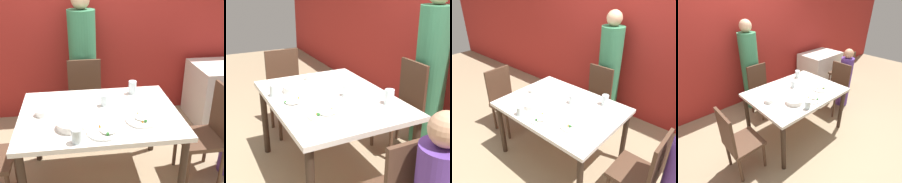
% 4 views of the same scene
% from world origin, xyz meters
% --- Properties ---
extents(ground_plane, '(10.00, 10.00, 0.00)m').
position_xyz_m(ground_plane, '(0.00, 0.00, 0.00)').
color(ground_plane, '#998466').
extents(dining_table, '(1.34, 0.98, 0.75)m').
position_xyz_m(dining_table, '(0.00, 0.00, 0.67)').
color(dining_table, silver).
rests_on(dining_table, ground_plane).
extents(chair_adult_spot, '(0.40, 0.40, 0.92)m').
position_xyz_m(chair_adult_spot, '(-0.08, 0.83, 0.49)').
color(chair_adult_spot, '#4C3323').
rests_on(chair_adult_spot, ground_plane).
extents(chair_empty_left, '(0.40, 0.40, 0.92)m').
position_xyz_m(chair_empty_left, '(-1.02, -0.07, 0.49)').
color(chair_empty_left, '#4C3323').
rests_on(chair_empty_left, ground_plane).
extents(person_adult, '(0.32, 0.32, 1.66)m').
position_xyz_m(person_adult, '(-0.08, 1.16, 0.77)').
color(person_adult, '#387F56').
rests_on(person_adult, ground_plane).
extents(bowl_curry, '(0.23, 0.23, 0.06)m').
position_xyz_m(bowl_curry, '(-0.24, -0.22, 0.78)').
color(bowl_curry, silver).
rests_on(bowl_curry, dining_table).
extents(plate_rice_adult, '(0.27, 0.27, 0.05)m').
position_xyz_m(plate_rice_adult, '(0.33, -0.19, 0.77)').
color(plate_rice_adult, white).
rests_on(plate_rice_adult, dining_table).
extents(plate_rice_child, '(0.25, 0.25, 0.05)m').
position_xyz_m(plate_rice_child, '(0.01, -0.33, 0.77)').
color(plate_rice_child, white).
rests_on(plate_rice_child, dining_table).
extents(bowl_rice_small, '(0.12, 0.12, 0.05)m').
position_xyz_m(bowl_rice_small, '(-0.48, 0.02, 0.78)').
color(bowl_rice_small, white).
rests_on(bowl_rice_small, dining_table).
extents(glass_water_tall, '(0.07, 0.07, 0.10)m').
position_xyz_m(glass_water_tall, '(0.06, 0.12, 0.80)').
color(glass_water_tall, silver).
rests_on(glass_water_tall, dining_table).
extents(glass_water_short, '(0.08, 0.08, 0.13)m').
position_xyz_m(glass_water_short, '(0.36, 0.34, 0.82)').
color(glass_water_short, silver).
rests_on(glass_water_short, dining_table).
extents(glass_water_center, '(0.08, 0.08, 0.11)m').
position_xyz_m(glass_water_center, '(-0.20, -0.42, 0.81)').
color(glass_water_center, silver).
rests_on(glass_water_center, dining_table).
extents(napkin_folded, '(0.14, 0.14, 0.01)m').
position_xyz_m(napkin_folded, '(0.58, 0.32, 0.76)').
color(napkin_folded, white).
rests_on(napkin_folded, dining_table).
extents(fork_steel, '(0.17, 0.10, 0.01)m').
position_xyz_m(fork_steel, '(-0.32, 0.20, 0.76)').
color(fork_steel, silver).
rests_on(fork_steel, dining_table).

